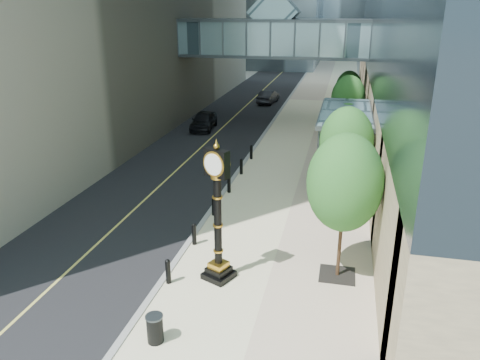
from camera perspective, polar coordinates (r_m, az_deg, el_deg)
name	(u,v)px	position (r m, az deg, el deg)	size (l,w,h in m)	color
ground	(231,309)	(17.12, -1.13, -15.43)	(320.00, 320.00, 0.00)	gray
road	(254,98)	(55.38, 1.74, 9.94)	(8.00, 180.00, 0.02)	black
sidewalk	(323,101)	(54.45, 10.14, 9.47)	(8.00, 180.00, 0.06)	beige
curb	(288,99)	(54.77, 5.91, 9.75)	(0.25, 180.00, 0.07)	gray
skywalk	(274,35)	(42.03, 4.16, 17.16)	(17.00, 4.20, 5.80)	slate
entrance_canopy	(346,114)	(28.09, 12.77, 7.89)	(3.00, 8.00, 4.38)	#383F44
bollard_row	(222,195)	(25.15, -2.23, -1.87)	(0.20, 16.20, 0.90)	black
street_trees	(347,123)	(28.46, 12.93, 6.81)	(2.81, 28.56, 5.77)	black
street_clock	(218,223)	(17.58, -2.72, -5.24)	(1.35, 1.35, 5.45)	black
trash_bin	(155,329)	(15.63, -10.32, -17.48)	(0.52, 0.52, 0.90)	black
pedestrian	(333,187)	(25.30, 11.25, -0.90)	(0.69, 0.46, 1.90)	beige
car_near	(204,121)	(40.89, -4.46, 7.24)	(1.80, 4.47, 1.52)	black
car_far	(268,97)	(52.38, 3.46, 10.09)	(1.47, 4.21, 1.39)	black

